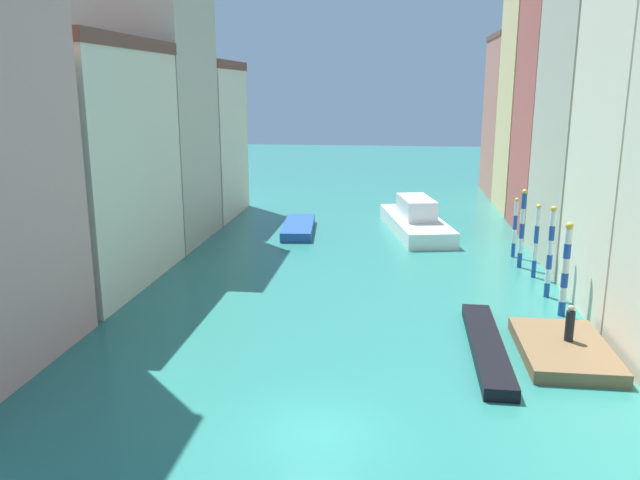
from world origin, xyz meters
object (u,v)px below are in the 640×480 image
(mooring_pole_3, at_px, (522,228))
(motorboat_0, at_px, (299,227))
(waterfront_dock, at_px, (564,349))
(mooring_pole_1, at_px, (550,251))
(mooring_pole_4, at_px, (515,227))
(person_on_dock, at_px, (570,324))
(gondola_black, at_px, (487,346))
(vaporetto_white, at_px, (416,220))
(mooring_pole_2, at_px, (536,240))
(mooring_pole_0, at_px, (566,268))

(mooring_pole_3, xyz_separation_m, motorboat_0, (-14.84, 7.95, -2.11))
(waterfront_dock, relative_size, mooring_pole_1, 1.18)
(mooring_pole_1, distance_m, mooring_pole_3, 5.59)
(mooring_pole_4, bearing_deg, motorboat_0, 159.73)
(person_on_dock, distance_m, gondola_black, 3.47)
(waterfront_dock, xyz_separation_m, mooring_pole_3, (0.58, 13.21, 2.18))
(vaporetto_white, xyz_separation_m, motorboat_0, (-8.79, -1.07, -0.56))
(person_on_dock, relative_size, motorboat_0, 0.21)
(mooring_pole_2, bearing_deg, mooring_pole_0, -89.41)
(person_on_dock, distance_m, mooring_pole_1, 7.46)
(motorboat_0, bearing_deg, person_on_dock, -55.18)
(mooring_pole_3, bearing_deg, person_on_dock, -91.53)
(waterfront_dock, relative_size, mooring_pole_2, 1.33)
(mooring_pole_0, distance_m, vaporetto_white, 18.62)
(waterfront_dock, bearing_deg, mooring_pole_3, 87.48)
(motorboat_0, bearing_deg, vaporetto_white, 6.94)
(vaporetto_white, bearing_deg, waterfront_dock, -76.19)
(motorboat_0, bearing_deg, mooring_pole_2, -33.19)
(mooring_pole_0, relative_size, gondola_black, 0.51)
(waterfront_dock, height_order, mooring_pole_3, mooring_pole_3)
(mooring_pole_2, xyz_separation_m, gondola_black, (-4.08, -11.12, -1.94))
(mooring_pole_1, height_order, mooring_pole_2, mooring_pole_1)
(mooring_pole_3, bearing_deg, mooring_pole_4, 89.08)
(motorboat_0, bearing_deg, gondola_black, -62.08)
(mooring_pole_4, distance_m, motorboat_0, 15.95)
(mooring_pole_3, relative_size, mooring_pole_4, 1.24)
(mooring_pole_4, relative_size, gondola_black, 0.43)
(mooring_pole_1, relative_size, mooring_pole_3, 1.01)
(mooring_pole_1, bearing_deg, mooring_pole_0, -88.07)
(mooring_pole_1, height_order, motorboat_0, mooring_pole_1)
(person_on_dock, distance_m, mooring_pole_2, 10.92)
(mooring_pole_1, distance_m, motorboat_0, 20.48)
(motorboat_0, bearing_deg, mooring_pole_0, -46.75)
(mooring_pole_0, bearing_deg, mooring_pole_4, 92.41)
(mooring_pole_0, xyz_separation_m, mooring_pole_1, (-0.09, 2.78, 0.12))
(waterfront_dock, distance_m, gondola_black, 3.07)
(mooring_pole_1, xyz_separation_m, mooring_pole_3, (-0.40, 5.57, -0.02))
(person_on_dock, relative_size, vaporetto_white, 0.13)
(mooring_pole_4, xyz_separation_m, motorboat_0, (-14.88, 5.49, -1.63))
(motorboat_0, bearing_deg, mooring_pole_3, -28.17)
(mooring_pole_1, bearing_deg, person_on_dock, -95.81)
(gondola_black, bearing_deg, mooring_pole_4, 76.70)
(mooring_pole_3, relative_size, vaporetto_white, 0.41)
(person_on_dock, bearing_deg, mooring_pole_1, 84.19)
(person_on_dock, xyz_separation_m, gondola_black, (-3.31, -0.27, -1.01))
(mooring_pole_4, bearing_deg, gondola_black, -103.30)
(waterfront_dock, xyz_separation_m, gondola_black, (-3.07, 0.04, -0.02))
(mooring_pole_3, bearing_deg, motorboat_0, 151.83)
(waterfront_dock, distance_m, person_on_dock, 1.06)
(mooring_pole_2, relative_size, motorboat_0, 0.58)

